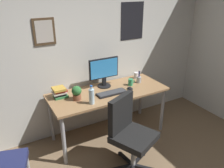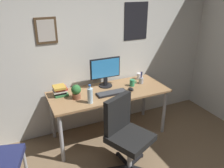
# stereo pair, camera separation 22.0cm
# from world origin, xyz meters

# --- Properties ---
(wall_back) EXTENTS (4.40, 0.10, 2.60)m
(wall_back) POSITION_xyz_m (-0.00, 2.15, 1.30)
(wall_back) COLOR silver
(wall_back) RESTS_ON ground_plane
(desk) EXTENTS (1.70, 0.69, 0.74)m
(desk) POSITION_xyz_m (0.17, 1.72, 0.66)
(desk) COLOR #936D47
(desk) RESTS_ON ground_plane
(office_chair) EXTENTS (0.61, 0.61, 0.95)m
(office_chair) POSITION_xyz_m (0.08, 1.03, 0.53)
(office_chair) COLOR black
(office_chair) RESTS_ON ground_plane
(monitor) EXTENTS (0.46, 0.20, 0.43)m
(monitor) POSITION_xyz_m (0.20, 1.91, 0.98)
(monitor) COLOR black
(monitor) RESTS_ON desk
(keyboard) EXTENTS (0.43, 0.15, 0.03)m
(keyboard) POSITION_xyz_m (0.17, 1.63, 0.75)
(keyboard) COLOR black
(keyboard) RESTS_ON desk
(computer_mouse) EXTENTS (0.06, 0.11, 0.04)m
(computer_mouse) POSITION_xyz_m (0.47, 1.62, 0.76)
(computer_mouse) COLOR black
(computer_mouse) RESTS_ON desk
(water_bottle) EXTENTS (0.07, 0.07, 0.25)m
(water_bottle) POSITION_xyz_m (-0.19, 1.50, 0.85)
(water_bottle) COLOR silver
(water_bottle) RESTS_ON desk
(coffee_mug_near) EXTENTS (0.11, 0.07, 0.10)m
(coffee_mug_near) POSITION_xyz_m (0.56, 1.75, 0.79)
(coffee_mug_near) COLOR #2D8C59
(coffee_mug_near) RESTS_ON desk
(coffee_mug_far) EXTENTS (0.11, 0.07, 0.10)m
(coffee_mug_far) POSITION_xyz_m (0.80, 1.95, 0.79)
(coffee_mug_far) COLOR white
(coffee_mug_far) RESTS_ON desk
(potted_plant) EXTENTS (0.13, 0.13, 0.19)m
(potted_plant) POSITION_xyz_m (-0.31, 1.70, 0.85)
(potted_plant) COLOR brown
(potted_plant) RESTS_ON desk
(pen_cup) EXTENTS (0.07, 0.07, 0.20)m
(pen_cup) POSITION_xyz_m (0.73, 1.78, 0.79)
(pen_cup) COLOR #9EA0A5
(pen_cup) RESTS_ON desk
(book_stack_left) EXTENTS (0.20, 0.18, 0.14)m
(book_stack_left) POSITION_xyz_m (-0.49, 1.88, 0.81)
(book_stack_left) COLOR #33723F
(book_stack_left) RESTS_ON desk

